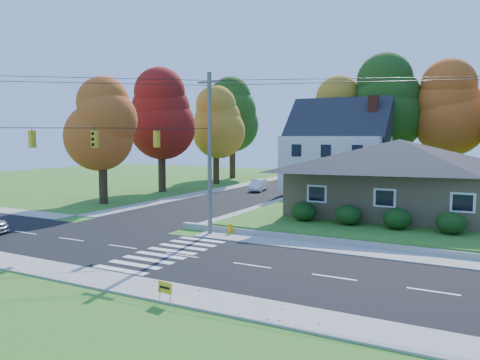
# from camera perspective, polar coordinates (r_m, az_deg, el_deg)

# --- Properties ---
(ground) EXTENTS (120.00, 120.00, 0.00)m
(ground) POSITION_cam_1_polar(r_m,az_deg,el_deg) (24.52, -7.07, -9.15)
(ground) COLOR #3D7923
(road_main) EXTENTS (90.00, 8.00, 0.02)m
(road_main) POSITION_cam_1_polar(r_m,az_deg,el_deg) (24.52, -7.07, -9.13)
(road_main) COLOR black
(road_main) RESTS_ON ground
(road_cross) EXTENTS (8.00, 44.00, 0.02)m
(road_cross) POSITION_cam_1_polar(r_m,az_deg,el_deg) (50.69, 2.37, -1.53)
(road_cross) COLOR black
(road_cross) RESTS_ON ground
(sidewalk_north) EXTENTS (90.00, 2.00, 0.08)m
(sidewalk_north) POSITION_cam_1_polar(r_m,az_deg,el_deg) (28.63, -1.29, -6.90)
(sidewalk_north) COLOR #9C9A90
(sidewalk_north) RESTS_ON ground
(sidewalk_south) EXTENTS (90.00, 2.00, 0.08)m
(sidewalk_south) POSITION_cam_1_polar(r_m,az_deg,el_deg) (20.77, -15.15, -11.88)
(sidewalk_south) COLOR #9C9A90
(sidewalk_south) RESTS_ON ground
(lawn) EXTENTS (30.00, 30.00, 0.50)m
(lawn) POSITION_cam_1_polar(r_m,az_deg,el_deg) (40.86, 26.70, -3.46)
(lawn) COLOR #3D7923
(lawn) RESTS_ON ground
(ranch_house) EXTENTS (14.60, 10.60, 5.40)m
(ranch_house) POSITION_cam_1_polar(r_m,az_deg,el_deg) (35.99, 18.75, 0.54)
(ranch_house) COLOR tan
(ranch_house) RESTS_ON lawn
(colonial_house) EXTENTS (10.40, 8.40, 9.60)m
(colonial_house) POSITION_cam_1_polar(r_m,az_deg,el_deg) (49.36, 11.87, 3.49)
(colonial_house) COLOR silver
(colonial_house) RESTS_ON lawn
(hedge_row) EXTENTS (10.70, 1.70, 1.27)m
(hedge_row) POSITION_cam_1_polar(r_m,az_deg,el_deg) (30.28, 15.82, -4.31)
(hedge_row) COLOR #163A10
(hedge_row) RESTS_ON lawn
(traffic_infrastructure) EXTENTS (38.10, 10.66, 10.00)m
(traffic_infrastructure) POSITION_cam_1_polar(r_m,az_deg,el_deg) (24.96, -5.71, 3.09)
(traffic_infrastructure) COLOR #666059
(traffic_infrastructure) RESTS_ON ground
(tree_lot_0) EXTENTS (6.72, 6.72, 12.51)m
(tree_lot_0) POSITION_cam_1_polar(r_m,az_deg,el_deg) (55.71, 11.63, 7.54)
(tree_lot_0) COLOR #3F2A19
(tree_lot_0) RESTS_ON lawn
(tree_lot_1) EXTENTS (7.84, 7.84, 14.60)m
(tree_lot_1) POSITION_cam_1_polar(r_m,az_deg,el_deg) (53.42, 17.62, 8.89)
(tree_lot_1) COLOR #3F2A19
(tree_lot_1) RESTS_ON lawn
(tree_lot_2) EXTENTS (7.28, 7.28, 13.56)m
(tree_lot_2) POSITION_cam_1_polar(r_m,az_deg,el_deg) (53.63, 24.17, 7.96)
(tree_lot_2) COLOR #3F2A19
(tree_lot_2) RESTS_ON lawn
(tree_west_0) EXTENTS (6.16, 6.16, 11.47)m
(tree_west_0) POSITION_cam_1_polar(r_m,az_deg,el_deg) (43.90, -16.52, 6.52)
(tree_west_0) COLOR #3F2A19
(tree_west_0) RESTS_ON ground
(tree_west_1) EXTENTS (7.28, 7.28, 13.56)m
(tree_west_1) POSITION_cam_1_polar(r_m,az_deg,el_deg) (52.17, -9.60, 7.89)
(tree_west_1) COLOR #3F2A19
(tree_west_1) RESTS_ON ground
(tree_west_2) EXTENTS (6.72, 6.72, 12.51)m
(tree_west_2) POSITION_cam_1_polar(r_m,az_deg,el_deg) (59.88, -2.95, 7.01)
(tree_west_2) COLOR #3F2A19
(tree_west_2) RESTS_ON ground
(tree_west_3) EXTENTS (7.84, 7.84, 14.60)m
(tree_west_3) POSITION_cam_1_polar(r_m,az_deg,el_deg) (67.86, -0.93, 7.93)
(tree_west_3) COLOR #3F2A19
(tree_west_3) RESTS_ON ground
(white_car) EXTENTS (2.06, 4.11, 1.29)m
(white_car) POSITION_cam_1_polar(r_m,az_deg,el_deg) (52.01, 2.26, -0.63)
(white_car) COLOR white
(white_car) RESTS_ON road_cross
(fire_hydrant) EXTENTS (0.43, 0.33, 0.74)m
(fire_hydrant) POSITION_cam_1_polar(r_m,az_deg,el_deg) (29.23, -1.23, -6.01)
(fire_hydrant) COLOR #F4B600
(fire_hydrant) RESTS_ON ground
(yard_sign) EXTENTS (0.65, 0.09, 0.82)m
(yard_sign) POSITION_cam_1_polar(r_m,az_deg,el_deg) (17.82, -9.14, -12.87)
(yard_sign) COLOR black
(yard_sign) RESTS_ON ground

